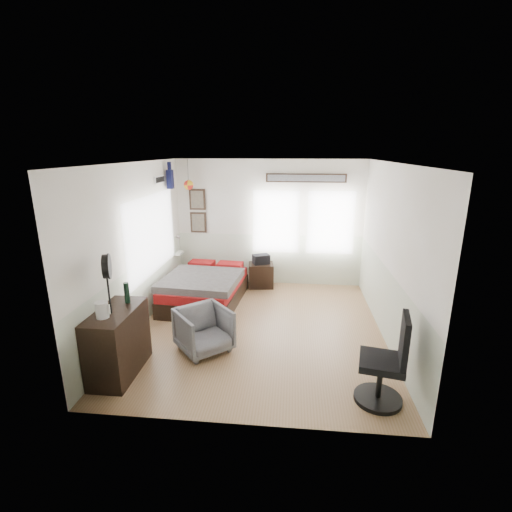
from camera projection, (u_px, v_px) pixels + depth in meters
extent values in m
cube|color=olive|center=(260.00, 329.00, 6.20)|extent=(4.00, 4.50, 0.01)
cube|color=beige|center=(269.00, 223.00, 7.97)|extent=(4.00, 0.02, 2.70)
cube|color=beige|center=(239.00, 311.00, 3.67)|extent=(4.00, 0.02, 2.70)
cube|color=beige|center=(137.00, 248.00, 6.01)|extent=(0.02, 4.50, 2.70)
cube|color=beige|center=(391.00, 254.00, 5.63)|extent=(0.02, 4.50, 2.70)
cube|color=white|center=(260.00, 163.00, 5.45)|extent=(4.00, 4.50, 0.02)
cube|color=silver|center=(269.00, 259.00, 8.19)|extent=(4.00, 0.01, 1.10)
cube|color=silver|center=(142.00, 294.00, 6.24)|extent=(0.01, 4.50, 1.10)
cube|color=silver|center=(385.00, 303.00, 5.85)|extent=(0.01, 4.50, 1.10)
cube|color=silver|center=(152.00, 234.00, 6.51)|extent=(0.03, 2.20, 1.35)
cube|color=silver|center=(276.00, 222.00, 7.91)|extent=(0.95, 0.03, 1.30)
cube|color=silver|center=(331.00, 223.00, 7.80)|extent=(0.95, 0.03, 1.30)
cube|color=#3C281A|center=(198.00, 222.00, 8.09)|extent=(0.35, 0.03, 0.45)
cube|color=#3C281A|center=(197.00, 199.00, 7.95)|extent=(0.35, 0.03, 0.45)
cube|color=#7F7259|center=(198.00, 223.00, 8.07)|extent=(0.27, 0.01, 0.37)
cube|color=#7F7259|center=(197.00, 200.00, 7.93)|extent=(0.27, 0.01, 0.37)
cube|color=#3C281A|center=(306.00, 178.00, 7.60)|extent=(1.65, 0.03, 0.18)
cube|color=gray|center=(306.00, 178.00, 7.58)|extent=(1.58, 0.01, 0.13)
cube|color=white|center=(160.00, 180.00, 6.83)|extent=(0.02, 0.48, 0.14)
sphere|color=red|center=(189.00, 185.00, 7.61)|extent=(0.20, 0.20, 0.20)
cube|color=black|center=(205.00, 295.00, 7.23)|extent=(1.47, 1.98, 0.30)
cube|color=#960904|center=(205.00, 284.00, 7.17)|extent=(1.42, 1.94, 0.17)
cube|color=#5D5C5B|center=(202.00, 280.00, 6.93)|extent=(1.48, 1.44, 0.13)
cube|color=#960904|center=(199.00, 264.00, 7.87)|extent=(0.54, 0.36, 0.13)
cube|color=#960904|center=(227.00, 265.00, 7.81)|extent=(0.54, 0.36, 0.13)
cube|color=black|center=(118.00, 342.00, 4.87)|extent=(0.48, 1.00, 0.90)
imported|color=gray|center=(204.00, 330.00, 5.46)|extent=(1.00, 1.00, 0.66)
cube|color=black|center=(261.00, 275.00, 8.03)|extent=(0.57, 0.48, 0.52)
cylinder|color=black|center=(378.00, 398.00, 4.43)|extent=(0.56, 0.56, 0.05)
cylinder|color=black|center=(380.00, 381.00, 4.36)|extent=(0.06, 0.06, 0.43)
cube|color=black|center=(382.00, 362.00, 4.29)|extent=(0.59, 0.59, 0.09)
cube|color=black|center=(405.00, 340.00, 4.14)|extent=(0.15, 0.46, 0.56)
cylinder|color=silver|center=(102.00, 310.00, 4.52)|extent=(0.15, 0.15, 0.20)
cube|color=silver|center=(109.00, 309.00, 4.51)|extent=(0.02, 0.02, 0.12)
cylinder|color=black|center=(127.00, 293.00, 4.96)|extent=(0.07, 0.07, 0.29)
cylinder|color=black|center=(109.00, 291.00, 4.60)|extent=(0.02, 0.02, 0.60)
cylinder|color=black|center=(106.00, 266.00, 4.51)|extent=(0.16, 0.30, 0.30)
cylinder|color=black|center=(109.00, 267.00, 4.51)|extent=(0.13, 0.31, 0.32)
cube|color=black|center=(261.00, 259.00, 7.93)|extent=(0.40, 0.34, 0.20)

